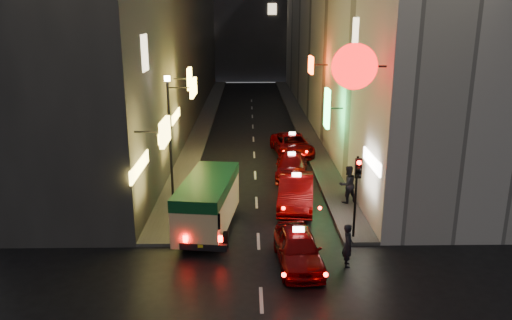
{
  "coord_description": "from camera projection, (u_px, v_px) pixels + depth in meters",
  "views": [
    {
      "loc": [
        -0.42,
        -10.6,
        9.07
      ],
      "look_at": [
        -0.03,
        13.0,
        2.24
      ],
      "focal_mm": 35.0,
      "sensor_mm": 36.0,
      "label": 1
    }
  ],
  "objects": [
    {
      "name": "sidewalk_right",
      "position": [
        299.0,
        119.0,
        45.41
      ],
      "size": [
        1.5,
        52.0,
        0.15
      ],
      "primitive_type": "cube",
      "color": "#484542",
      "rests_on": "ground"
    },
    {
      "name": "taxi_second",
      "position": [
        296.0,
        189.0,
        24.45
      ],
      "size": [
        3.02,
        5.96,
        1.99
      ],
      "color": "#650204",
      "rests_on": "ground"
    },
    {
      "name": "taxi_third",
      "position": [
        292.0,
        164.0,
        29.11
      ],
      "size": [
        2.41,
        4.93,
        1.69
      ],
      "color": "#650204",
      "rests_on": "ground"
    },
    {
      "name": "sidewalk_left",
      "position": [
        206.0,
        119.0,
        45.28
      ],
      "size": [
        1.5,
        52.0,
        0.15
      ],
      "primitive_type": "cube",
      "color": "#484542",
      "rests_on": "ground"
    },
    {
      "name": "pedestrian_crossing",
      "position": [
        348.0,
        243.0,
        18.57
      ],
      "size": [
        0.43,
        0.64,
        1.9
      ],
      "primitive_type": "imported",
      "rotation": [
        0.0,
        0.0,
        1.53
      ],
      "color": "black",
      "rests_on": "ground"
    },
    {
      "name": "pedestrian_sidewalk",
      "position": [
        348.0,
        182.0,
        24.52
      ],
      "size": [
        0.93,
        0.75,
        2.14
      ],
      "primitive_type": "imported",
      "rotation": [
        0.0,
        0.0,
        3.49
      ],
      "color": "black",
      "rests_on": "sidewalk_right"
    },
    {
      "name": "taxi_far",
      "position": [
        292.0,
        143.0,
        33.71
      ],
      "size": [
        2.76,
        5.34,
        1.79
      ],
      "color": "#650204",
      "rests_on": "ground"
    },
    {
      "name": "building_far",
      "position": [
        250.0,
        2.0,
        73.05
      ],
      "size": [
        30.0,
        10.0,
        22.0
      ],
      "primitive_type": "cube",
      "color": "#37363C",
      "rests_on": "ground"
    },
    {
      "name": "building_left",
      "position": [
        159.0,
        17.0,
        42.73
      ],
      "size": [
        7.58,
        52.21,
        18.0
      ],
      "color": "#3B3835",
      "rests_on": "ground"
    },
    {
      "name": "lamp_post",
      "position": [
        170.0,
        131.0,
        24.09
      ],
      "size": [
        0.28,
        0.28,
        6.22
      ],
      "color": "black",
      "rests_on": "sidewalk_left"
    },
    {
      "name": "traffic_light",
      "position": [
        357.0,
        180.0,
        20.16
      ],
      "size": [
        0.26,
        0.43,
        3.5
      ],
      "color": "black",
      "rests_on": "sidewalk_right"
    },
    {
      "name": "taxi_near",
      "position": [
        298.0,
        245.0,
        18.71
      ],
      "size": [
        2.33,
        5.07,
        1.75
      ],
      "color": "#650204",
      "rests_on": "ground"
    },
    {
      "name": "minibus",
      "position": [
        208.0,
        198.0,
        21.58
      ],
      "size": [
        2.61,
        5.69,
        2.35
      ],
      "color": "beige",
      "rests_on": "ground"
    },
    {
      "name": "building_right",
      "position": [
        345.0,
        17.0,
        42.99
      ],
      "size": [
        8.15,
        52.0,
        18.0
      ],
      "color": "beige",
      "rests_on": "ground"
    }
  ]
}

